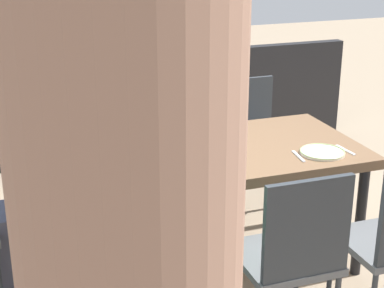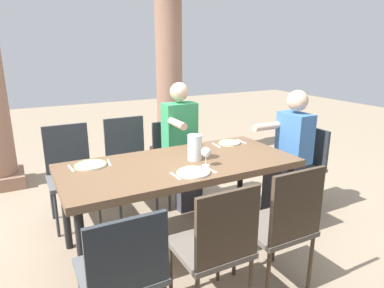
% 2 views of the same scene
% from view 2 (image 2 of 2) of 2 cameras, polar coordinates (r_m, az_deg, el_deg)
% --- Properties ---
extents(ground_plane, '(16.00, 16.00, 0.00)m').
position_cam_2_polar(ground_plane, '(3.17, -1.91, -15.91)').
color(ground_plane, gray).
extents(dining_table, '(1.94, 0.89, 0.75)m').
position_cam_2_polar(dining_table, '(2.87, -2.03, -4.21)').
color(dining_table, brown).
rests_on(dining_table, ground).
extents(chair_west_north, '(0.44, 0.44, 0.95)m').
position_cam_2_polar(chair_west_north, '(3.51, -19.57, -3.91)').
color(chair_west_north, '#5B5E61').
rests_on(chair_west_north, ground).
extents(chair_west_south, '(0.44, 0.44, 0.89)m').
position_cam_2_polar(chair_west_south, '(1.99, -11.41, -19.86)').
color(chair_west_south, '#5B5E61').
rests_on(chair_west_south, ground).
extents(chair_mid_north, '(0.44, 0.44, 0.96)m').
position_cam_2_polar(chair_mid_north, '(3.62, -10.46, -2.30)').
color(chair_mid_north, '#5B5E61').
rests_on(chair_mid_north, ground).
extents(chair_mid_south, '(0.44, 0.44, 0.91)m').
position_cam_2_polar(chair_mid_south, '(2.18, 4.08, -16.13)').
color(chair_mid_south, '#6A6158').
rests_on(chair_mid_south, ground).
extents(chair_east_north, '(0.44, 0.44, 0.87)m').
position_cam_2_polar(chair_east_north, '(3.80, -2.87, -1.83)').
color(chair_east_north, '#5B5E61').
rests_on(chair_east_north, ground).
extents(chair_east_south, '(0.44, 0.44, 0.94)m').
position_cam_2_polar(chair_east_south, '(2.46, 14.82, -12.43)').
color(chair_east_south, '#6A6158').
rests_on(chair_east_south, ground).
extents(chair_head_east, '(0.44, 0.44, 0.88)m').
position_cam_2_polar(chair_head_east, '(3.70, 17.70, -2.89)').
color(chair_head_east, '#5B5E61').
rests_on(chair_head_east, ground).
extents(diner_woman_green, '(0.49, 0.35, 1.27)m').
position_cam_2_polar(diner_woman_green, '(3.53, 15.70, -0.98)').
color(diner_woman_green, '#3F3F4C').
rests_on(diner_woman_green, ground).
extents(diner_man_white, '(0.34, 0.49, 1.32)m').
position_cam_2_polar(diner_man_white, '(3.58, -1.66, 0.23)').
color(diner_man_white, '#3F3F4C').
rests_on(diner_man_white, ground).
extents(stone_column_centre, '(0.49, 0.49, 2.81)m').
position_cam_2_polar(stone_column_centre, '(5.06, -3.83, 12.66)').
color(stone_column_centre, '#936B56').
rests_on(stone_column_centre, ground).
extents(plate_0, '(0.25, 0.25, 0.02)m').
position_cam_2_polar(plate_0, '(2.87, -16.50, -3.34)').
color(plate_0, silver).
rests_on(plate_0, dining_table).
extents(fork_0, '(0.03, 0.17, 0.01)m').
position_cam_2_polar(fork_0, '(2.85, -19.44, -3.87)').
color(fork_0, silver).
rests_on(fork_0, dining_table).
extents(spoon_0, '(0.04, 0.17, 0.01)m').
position_cam_2_polar(spoon_0, '(2.90, -13.60, -3.04)').
color(spoon_0, silver).
rests_on(spoon_0, dining_table).
extents(plate_1, '(0.26, 0.26, 0.02)m').
position_cam_2_polar(plate_1, '(2.60, 0.25, -4.70)').
color(plate_1, white).
rests_on(plate_1, dining_table).
extents(wine_glass_1, '(0.08, 0.08, 0.16)m').
position_cam_2_polar(wine_glass_1, '(2.72, 2.35, -1.42)').
color(wine_glass_1, white).
rests_on(wine_glass_1, dining_table).
extents(fork_1, '(0.02, 0.17, 0.01)m').
position_cam_2_polar(fork_1, '(2.54, -2.76, -5.38)').
color(fork_1, silver).
rests_on(fork_1, dining_table).
extents(spoon_1, '(0.03, 0.17, 0.01)m').
position_cam_2_polar(spoon_1, '(2.67, 3.10, -4.28)').
color(spoon_1, silver).
rests_on(spoon_1, dining_table).
extents(plate_2, '(0.21, 0.21, 0.02)m').
position_cam_2_polar(plate_2, '(3.39, 6.22, 0.20)').
color(plate_2, silver).
rests_on(plate_2, dining_table).
extents(fork_2, '(0.03, 0.17, 0.01)m').
position_cam_2_polar(fork_2, '(3.31, 4.06, -0.22)').
color(fork_2, silver).
rests_on(fork_2, dining_table).
extents(spoon_2, '(0.02, 0.17, 0.01)m').
position_cam_2_polar(spoon_2, '(3.47, 8.27, 0.43)').
color(spoon_2, silver).
rests_on(spoon_2, dining_table).
extents(water_pitcher, '(0.12, 0.12, 0.22)m').
position_cam_2_polar(water_pitcher, '(2.88, 0.45, -0.78)').
color(water_pitcher, white).
rests_on(water_pitcher, dining_table).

